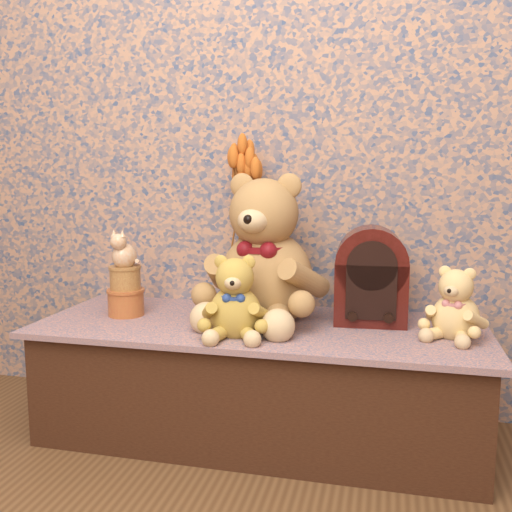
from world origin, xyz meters
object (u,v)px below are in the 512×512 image
Objects in this scene: biscuit_tin_lower at (126,303)px; cat_figurine at (124,248)px; teddy_large at (266,242)px; teddy_small at (456,300)px; cathedral_radio at (371,275)px; teddy_medium at (235,292)px; ceramic_vase at (244,281)px.

cat_figurine reaches higher than biscuit_tin_lower.
biscuit_tin_lower is at bearing -172.23° from cat_figurine.
cat_figurine is (0.00, 0.00, 0.20)m from biscuit_tin_lower.
teddy_small is at bearing 0.57° from teddy_large.
cathedral_radio is 2.59× the size of biscuit_tin_lower.
teddy_large is 4.27× the size of biscuit_tin_lower.
cat_figurine is (-0.45, 0.15, 0.11)m from teddy_medium.
teddy_large reaches higher than teddy_medium.
cathedral_radio reaches higher than teddy_medium.
teddy_large is at bearing -164.26° from teddy_small.
teddy_small reaches higher than biscuit_tin_lower.
teddy_small reaches higher than ceramic_vase.
biscuit_tin_lower is at bearing -176.75° from cathedral_radio.
cat_figurine reaches higher than teddy_small.
ceramic_vase is (-0.47, 0.09, -0.06)m from cathedral_radio.
cat_figurine reaches higher than ceramic_vase.
ceramic_vase is (-0.73, 0.21, -0.01)m from teddy_small.
ceramic_vase is at bearing 33.46° from cat_figurine.
biscuit_tin_lower is at bearing 152.00° from teddy_medium.
cathedral_radio reaches higher than biscuit_tin_lower.
cat_figurine is at bearing -163.50° from teddy_large.
cat_figurine is (-0.50, -0.07, -0.03)m from teddy_large.
teddy_medium is at bearing -10.93° from cat_figurine.
teddy_medium is 1.15× the size of teddy_small.
cathedral_radio is at bearing 22.92° from teddy_medium.
teddy_medium is (-0.05, -0.22, -0.13)m from teddy_large.
teddy_medium is 0.49m from biscuit_tin_lower.
teddy_large is at bearing 7.93° from biscuit_tin_lower.
teddy_large is 2.51× the size of ceramic_vase.
teddy_large is 1.98× the size of teddy_medium.
biscuit_tin_lower is (-0.39, -0.19, -0.06)m from ceramic_vase.
cat_figurine is (-0.86, -0.10, 0.08)m from cathedral_radio.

